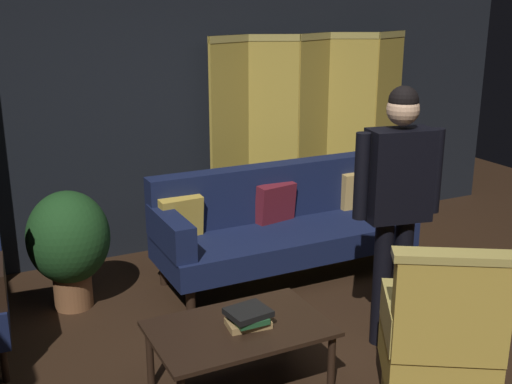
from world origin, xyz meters
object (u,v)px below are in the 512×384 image
at_px(potted_plant, 69,242).
at_px(book_black_cloth, 248,312).
at_px(coffee_table, 239,334).
at_px(armchair_gilt_accent, 440,338).
at_px(velvet_couch, 281,221).
at_px(folding_screen, 313,132).
at_px(book_tan_leather, 248,323).
at_px(standing_figure, 397,194).
at_px(book_green_cloth, 248,318).

distance_m(potted_plant, book_black_cloth, 1.70).
height_order(coffee_table, potted_plant, potted_plant).
bearing_deg(book_black_cloth, armchair_gilt_accent, -40.52).
distance_m(velvet_couch, armchair_gilt_accent, 2.11).
bearing_deg(folding_screen, book_tan_leather, -128.33).
bearing_deg(standing_figure, coffee_table, -175.59).
bearing_deg(armchair_gilt_accent, coffee_table, 140.34).
bearing_deg(book_green_cloth, folding_screen, 51.67).
xyz_separation_m(coffee_table, book_black_cloth, (0.05, -0.02, 0.13)).
xyz_separation_m(standing_figure, book_green_cloth, (-1.09, -0.11, -0.55)).
relative_size(potted_plant, book_green_cloth, 4.45).
distance_m(armchair_gilt_accent, book_green_cloth, 1.04).
bearing_deg(book_green_cloth, book_tan_leather, 14.04).
height_order(coffee_table, book_black_cloth, book_black_cloth).
bearing_deg(armchair_gilt_accent, book_tan_leather, 139.48).
distance_m(folding_screen, velvet_couch, 1.18).
bearing_deg(folding_screen, standing_figure, -106.97).
bearing_deg(book_tan_leather, standing_figure, 5.58).
bearing_deg(book_black_cloth, potted_plant, 114.32).
height_order(coffee_table, book_green_cloth, book_green_cloth).
relative_size(armchair_gilt_accent, book_green_cloth, 5.21).
distance_m(standing_figure, potted_plant, 2.35).
distance_m(book_tan_leather, book_black_cloth, 0.07).
height_order(armchair_gilt_accent, book_tan_leather, armchair_gilt_accent).
bearing_deg(velvet_couch, book_green_cloth, -124.53).
xyz_separation_m(velvet_couch, standing_figure, (0.11, -1.31, 0.57)).
relative_size(book_green_cloth, book_black_cloth, 0.87).
height_order(standing_figure, book_black_cloth, standing_figure).
distance_m(coffee_table, armchair_gilt_accent, 1.10).
height_order(folding_screen, book_green_cloth, folding_screen).
relative_size(velvet_couch, armchair_gilt_accent, 2.04).
bearing_deg(coffee_table, armchair_gilt_accent, -39.66).
xyz_separation_m(book_tan_leather, book_green_cloth, (-0.00, -0.00, 0.03)).
bearing_deg(armchair_gilt_accent, standing_figure, 69.56).
relative_size(folding_screen, book_black_cloth, 9.30).
height_order(potted_plant, book_tan_leather, potted_plant).
xyz_separation_m(velvet_couch, book_black_cloth, (-0.98, -1.42, 0.05)).
height_order(book_tan_leather, book_black_cloth, book_black_cloth).
bearing_deg(velvet_couch, book_black_cloth, -124.53).
height_order(coffee_table, standing_figure, standing_figure).
height_order(standing_figure, book_green_cloth, standing_figure).
bearing_deg(potted_plant, book_tan_leather, -65.68).
relative_size(potted_plant, book_black_cloth, 3.89).
relative_size(velvet_couch, book_tan_leather, 8.81).
bearing_deg(book_tan_leather, folding_screen, 51.67).
bearing_deg(coffee_table, potted_plant, 113.10).
distance_m(armchair_gilt_accent, book_black_cloth, 1.04).
xyz_separation_m(armchair_gilt_accent, potted_plant, (-1.49, 2.23, 0.02)).
relative_size(standing_figure, book_green_cloth, 8.52).
relative_size(velvet_couch, potted_plant, 2.39).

